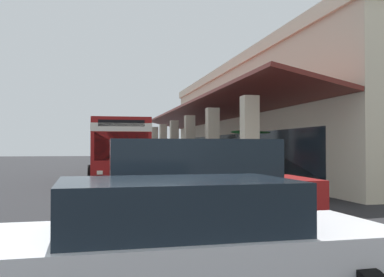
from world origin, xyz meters
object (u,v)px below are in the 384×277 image
at_px(pedestrian, 145,171).
at_px(potted_palm, 252,176).
at_px(parked_sedan_white, 189,246).
at_px(parked_suv_red, 195,186).
at_px(transit_bus, 116,146).

relative_size(pedestrian, potted_palm, 0.70).
relative_size(parked_sedan_white, parked_suv_red, 0.92).
relative_size(parked_sedan_white, potted_palm, 1.76).
height_order(parked_sedan_white, potted_palm, potted_palm).
height_order(parked_suv_red, potted_palm, potted_palm).
relative_size(transit_bus, parked_sedan_white, 2.53).
distance_m(parked_suv_red, potted_palm, 9.70).
distance_m(parked_sedan_white, parked_suv_red, 4.15).
xyz_separation_m(parked_suv_red, potted_palm, (-8.62, 4.43, -0.42)).
relative_size(parked_sedan_white, pedestrian, 2.53).
relative_size(transit_bus, potted_palm, 4.46).
xyz_separation_m(parked_suv_red, pedestrian, (-6.50, -0.28, -0.02)).
distance_m(transit_bus, parked_sedan_white, 19.53).
bearing_deg(parked_suv_red, transit_bus, -176.90).
bearing_deg(parked_suv_red, pedestrian, -177.50).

